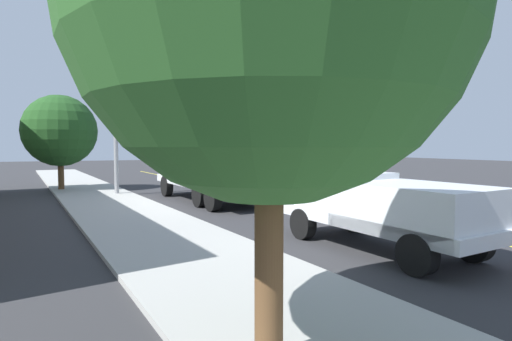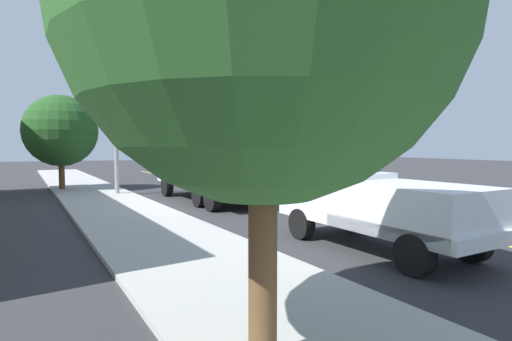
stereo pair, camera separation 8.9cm
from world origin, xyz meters
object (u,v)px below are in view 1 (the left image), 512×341
(utility_bucket_truck, at_px, (208,167))
(traffic_cone_mid_rear, at_px, (265,195))
(passing_minivan, at_px, (243,168))
(traffic_cone_trailing, at_px, (211,184))
(traffic_cone_mid_front, at_px, (349,211))
(service_pickup_truck, at_px, (381,204))
(traffic_signal_mast, at_px, (121,88))

(utility_bucket_truck, distance_m, traffic_cone_mid_rear, 3.01)
(passing_minivan, relative_size, traffic_cone_trailing, 7.19)
(passing_minivan, relative_size, traffic_cone_mid_front, 6.70)
(passing_minivan, height_order, traffic_cone_mid_front, passing_minivan)
(traffic_cone_mid_front, xyz_separation_m, traffic_cone_mid_rear, (5.47, 0.60, -0.03))
(traffic_cone_mid_rear, bearing_deg, passing_minivan, -16.18)
(traffic_cone_mid_front, bearing_deg, passing_minivan, -8.67)
(traffic_cone_trailing, bearing_deg, service_pickup_truck, 179.26)
(traffic_cone_trailing, xyz_separation_m, traffic_signal_mast, (-2.10, 5.07, 5.01))
(service_pickup_truck, relative_size, traffic_cone_mid_front, 7.80)
(traffic_cone_mid_rear, height_order, traffic_signal_mast, traffic_signal_mast)
(utility_bucket_truck, relative_size, passing_minivan, 1.69)
(service_pickup_truck, distance_m, traffic_cone_mid_rear, 8.82)
(traffic_cone_mid_front, relative_size, traffic_cone_trailing, 1.07)
(traffic_cone_mid_front, bearing_deg, traffic_cone_mid_rear, 6.25)
(traffic_cone_mid_front, distance_m, traffic_cone_trailing, 11.63)
(utility_bucket_truck, distance_m, traffic_signal_mast, 5.70)
(service_pickup_truck, relative_size, passing_minivan, 1.16)
(traffic_cone_mid_front, relative_size, traffic_cone_mid_rear, 1.08)
(passing_minivan, xyz_separation_m, traffic_cone_mid_rear, (-10.40, 3.02, -0.63))
(passing_minivan, bearing_deg, service_pickup_truck, 168.45)
(passing_minivan, bearing_deg, traffic_cone_trailing, 139.24)
(utility_bucket_truck, xyz_separation_m, traffic_signal_mast, (2.35, 3.58, 3.75))
(traffic_cone_trailing, bearing_deg, traffic_cone_mid_rear, -173.42)
(traffic_cone_trailing, relative_size, traffic_signal_mast, 0.09)
(service_pickup_truck, relative_size, traffic_cone_trailing, 8.37)
(service_pickup_truck, height_order, traffic_cone_mid_front, service_pickup_truck)
(traffic_cone_mid_front, bearing_deg, traffic_signal_mast, 33.99)
(service_pickup_truck, height_order, traffic_signal_mast, traffic_signal_mast)
(utility_bucket_truck, xyz_separation_m, service_pickup_truck, (-10.37, -1.30, -0.47))
(passing_minivan, bearing_deg, traffic_cone_mid_front, 171.33)
(passing_minivan, relative_size, traffic_signal_mast, 0.64)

